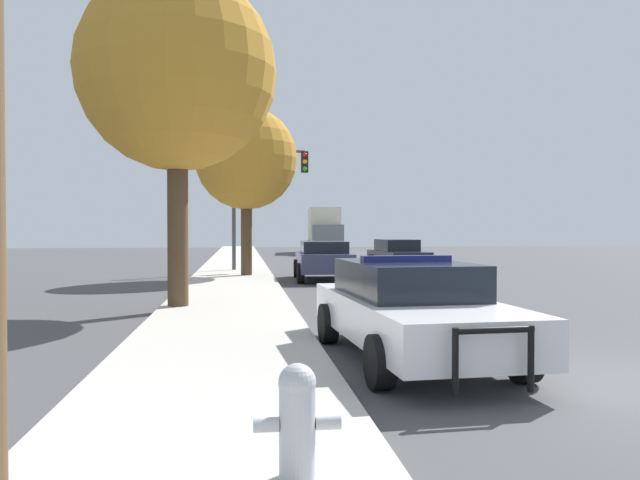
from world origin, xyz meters
The scene contains 10 objects.
sidewalk_left centered at (-5.10, 0.00, 0.07)m, with size 3.00×110.00×0.13m.
police_car centered at (-2.38, 1.85, 0.74)m, with size 2.28×5.07×1.48m.
fire_hydrant centered at (-4.40, -2.52, 0.56)m, with size 0.61×0.27×0.81m.
traffic_light centered at (-3.85, 19.72, 3.76)m, with size 3.23×0.35×5.19m.
car_background_midblock centered at (-1.84, 15.47, 0.76)m, with size 2.16×4.24×1.42m.
car_background_oncoming centered at (2.15, 20.30, 0.73)m, with size 2.17×4.21×1.39m.
car_background_distant centered at (1.13, 39.39, 0.73)m, with size 2.13×4.65×1.35m.
box_truck centered at (1.48, 40.10, 1.80)m, with size 2.83×7.89×3.43m.
tree_sidewalk_mid centered at (-4.59, 16.67, 4.47)m, with size 3.82×3.82×6.28m.
tree_sidewalk_near centered at (-6.20, 7.50, 5.37)m, with size 4.47×4.47×7.50m.
Camera 1 is at (-4.78, -6.84, 1.88)m, focal length 35.00 mm.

